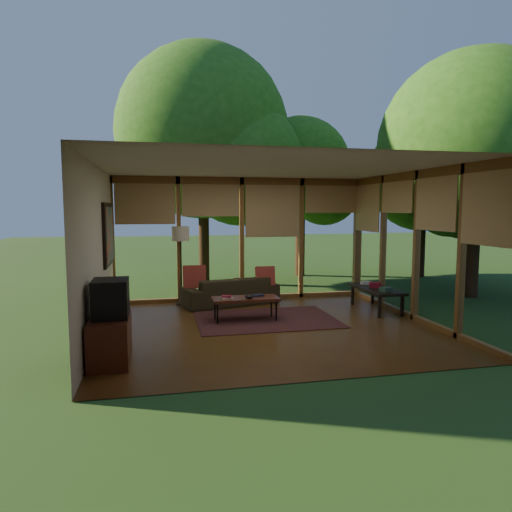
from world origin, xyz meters
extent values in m
plane|color=brown|center=(0.00, 0.00, 0.00)|extent=(5.50, 5.50, 0.00)
plane|color=silver|center=(0.00, 0.00, 2.70)|extent=(5.50, 5.50, 0.00)
cube|color=beige|center=(-2.75, 0.00, 1.35)|extent=(0.04, 5.00, 2.70)
cube|color=beige|center=(0.00, -2.50, 1.35)|extent=(5.50, 0.04, 2.70)
cube|color=brown|center=(0.00, 2.50, 1.35)|extent=(5.50, 0.12, 2.70)
cube|color=brown|center=(2.75, 0.00, 1.35)|extent=(0.12, 5.00, 2.70)
plane|color=#27491B|center=(8.00, 8.00, -0.01)|extent=(40.00, 40.00, 0.00)
cylinder|color=#372114|center=(-0.58, 5.05, 2.60)|extent=(0.28, 0.28, 5.20)
sphere|color=#235914|center=(-0.58, 5.05, 4.04)|extent=(4.58, 4.58, 4.58)
cylinder|color=#372114|center=(2.42, 5.88, 2.10)|extent=(0.28, 0.28, 4.21)
sphere|color=#235914|center=(2.42, 5.88, 3.27)|extent=(2.97, 2.97, 2.97)
cylinder|color=#372114|center=(5.08, 1.66, 2.19)|extent=(0.28, 0.28, 4.37)
sphere|color=#235914|center=(5.08, 1.66, 3.40)|extent=(4.18, 4.18, 4.18)
cylinder|color=#372114|center=(5.62, 4.78, 1.85)|extent=(0.28, 0.28, 3.71)
sphere|color=#235914|center=(5.62, 4.78, 2.88)|extent=(3.03, 3.03, 3.03)
cube|color=maroon|center=(0.08, 0.53, 0.01)|extent=(2.52, 1.79, 0.01)
imported|color=#322B19|center=(-0.35, 2.00, 0.29)|extent=(2.14, 1.29, 0.59)
cube|color=maroon|center=(-1.10, 1.95, 0.61)|extent=(0.46, 0.25, 0.49)
cube|color=maroon|center=(0.40, 1.95, 0.58)|extent=(0.41, 0.22, 0.42)
cube|color=beige|center=(-0.65, 0.50, 0.44)|extent=(0.22, 0.18, 0.03)
cube|color=maroon|center=(-0.65, 0.50, 0.47)|extent=(0.20, 0.17, 0.03)
cube|color=black|center=(-0.05, 0.63, 0.44)|extent=(0.22, 0.18, 0.03)
ellipsoid|color=black|center=(-0.25, 0.45, 0.46)|extent=(0.16, 0.16, 0.07)
cube|color=#582618|center=(-2.47, -1.25, 0.30)|extent=(0.50, 1.00, 0.60)
cube|color=black|center=(-2.45, -1.25, 0.85)|extent=(0.45, 0.55, 0.50)
cube|color=#315647|center=(2.40, 0.42, 0.49)|extent=(0.26, 0.22, 0.08)
cube|color=maroon|center=(2.40, 0.87, 0.50)|extent=(0.25, 0.21, 0.10)
cube|color=beige|center=(2.40, 1.27, 0.48)|extent=(0.21, 0.15, 0.05)
cylinder|color=black|center=(-1.35, 2.24, 0.01)|extent=(0.26, 0.26, 0.03)
cylinder|color=black|center=(-1.35, 2.24, 0.79)|extent=(0.03, 0.03, 1.52)
cylinder|color=beige|center=(-1.35, 2.24, 1.50)|extent=(0.36, 0.36, 0.30)
cube|color=#582618|center=(-0.30, 0.55, 0.40)|extent=(1.20, 0.50, 0.05)
cylinder|color=black|center=(-0.83, 0.37, 0.19)|extent=(0.03, 0.03, 0.38)
cylinder|color=black|center=(0.23, 0.37, 0.19)|extent=(0.03, 0.03, 0.38)
cylinder|color=black|center=(-0.83, 0.73, 0.19)|extent=(0.03, 0.03, 0.38)
cylinder|color=black|center=(0.23, 0.73, 0.19)|extent=(0.03, 0.03, 0.38)
cube|color=black|center=(2.40, 0.82, 0.43)|extent=(0.60, 1.40, 0.05)
cube|color=black|center=(2.17, 0.22, 0.20)|extent=(0.05, 0.05, 0.40)
cube|color=black|center=(2.63, 0.22, 0.20)|extent=(0.05, 0.05, 0.40)
cube|color=black|center=(2.17, 1.42, 0.20)|extent=(0.05, 0.05, 0.40)
cube|color=black|center=(2.63, 1.42, 0.20)|extent=(0.05, 0.05, 0.40)
cube|color=black|center=(-2.72, 1.40, 1.55)|extent=(0.05, 1.35, 1.15)
cube|color=#1C767E|center=(-2.69, 1.40, 1.55)|extent=(0.02, 1.20, 1.00)
camera|label=1|loc=(-1.84, -7.40, 2.02)|focal=32.00mm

